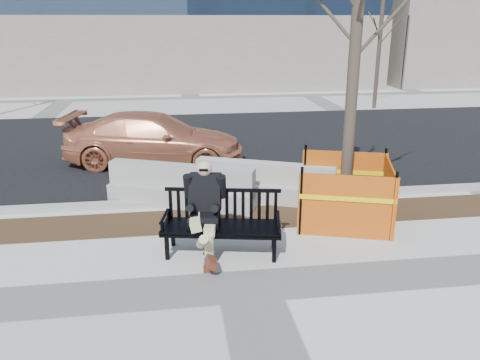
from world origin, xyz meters
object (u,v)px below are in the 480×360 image
object	(u,v)px
seated_man	(206,251)
jersey_barrier_right	(264,200)
sedan	(156,164)
bench	(222,253)
jersey_barrier_left	(182,205)
tree_fence	(343,220)

from	to	relation	value
seated_man	jersey_barrier_right	distance (m)	2.75
seated_man	sedan	bearing A→B (deg)	111.05
sedan	jersey_barrier_right	bearing A→B (deg)	-131.87
bench	sedan	world-z (taller)	sedan
sedan	jersey_barrier_left	distance (m)	3.33
seated_man	sedan	xyz separation A→B (m)	(-0.98, 5.55, 0.00)
tree_fence	sedan	xyz separation A→B (m)	(-3.79, 4.55, 0.00)
jersey_barrier_left	bench	bearing A→B (deg)	-53.25
tree_fence	jersey_barrier_left	size ratio (longest dim) A/B	2.06
bench	jersey_barrier_right	bearing A→B (deg)	74.76
jersey_barrier_right	jersey_barrier_left	bearing A→B (deg)	-155.79
bench	sedan	distance (m)	5.79
tree_fence	sedan	world-z (taller)	tree_fence
tree_fence	jersey_barrier_right	size ratio (longest dim) A/B	2.14
seated_man	jersey_barrier_left	xyz separation A→B (m)	(-0.34, 2.28, 0.00)
jersey_barrier_left	jersey_barrier_right	distance (m)	1.81
bench	jersey_barrier_left	distance (m)	2.46
bench	jersey_barrier_right	size ratio (longest dim) A/B	0.67
bench	seated_man	distance (m)	0.29
tree_fence	jersey_barrier_left	xyz separation A→B (m)	(-3.16, 1.29, 0.00)
jersey_barrier_left	jersey_barrier_right	world-z (taller)	jersey_barrier_left
sedan	seated_man	bearing A→B (deg)	-159.14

